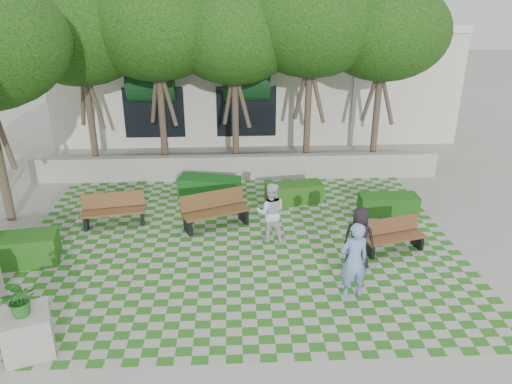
{
  "coord_description": "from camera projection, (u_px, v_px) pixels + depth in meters",
  "views": [
    {
      "loc": [
        -0.12,
        -11.26,
        6.72
      ],
      "look_at": [
        0.5,
        1.5,
        1.4
      ],
      "focal_mm": 35.0,
      "sensor_mm": 36.0,
      "label": 1
    }
  ],
  "objects": [
    {
      "name": "hedge_east",
      "position": [
        388.0,
        205.0,
        15.7
      ],
      "size": [
        1.82,
        0.75,
        0.63
      ],
      "primitive_type": "cube",
      "rotation": [
        0.0,
        0.0,
        -0.01
      ],
      "color": "#184813",
      "rests_on": "ground"
    },
    {
      "name": "person_blue",
      "position": [
        354.0,
        260.0,
        11.31
      ],
      "size": [
        0.76,
        0.57,
        1.88
      ],
      "primitive_type": "imported",
      "rotation": [
        0.0,
        0.0,
        3.33
      ],
      "color": "#7091CD",
      "rests_on": "ground"
    },
    {
      "name": "retaining_wall",
      "position": [
        236.0,
        167.0,
        18.52
      ],
      "size": [
        15.0,
        0.36,
        0.9
      ],
      "primitive_type": "cube",
      "color": "#9E9B93",
      "rests_on": "ground"
    },
    {
      "name": "bench_west",
      "position": [
        114.0,
        210.0,
        14.95
      ],
      "size": [
        1.92,
        0.91,
        0.97
      ],
      "rotation": [
        0.0,
        0.0,
        0.17
      ],
      "color": "brown",
      "rests_on": "ground"
    },
    {
      "name": "lawn",
      "position": [
        239.0,
        245.0,
        13.89
      ],
      "size": [
        12.0,
        12.0,
        0.0
      ],
      "primitive_type": "plane",
      "color": "#2B721E",
      "rests_on": "ground"
    },
    {
      "name": "planter_front",
      "position": [
        26.0,
        324.0,
        9.64
      ],
      "size": [
        1.15,
        1.15,
        1.59
      ],
      "rotation": [
        0.0,
        0.0,
        0.36
      ],
      "color": "#9E9B93",
      "rests_on": "ground"
    },
    {
      "name": "hedge_midleft",
      "position": [
        210.0,
        188.0,
        16.91
      ],
      "size": [
        2.17,
        1.26,
        0.71
      ],
      "primitive_type": "cube",
      "rotation": [
        0.0,
        0.0,
        -0.23
      ],
      "color": "#144B18",
      "rests_on": "ground"
    },
    {
      "name": "building",
      "position": [
        252.0,
        75.0,
        25.03
      ],
      "size": [
        18.0,
        8.92,
        5.15
      ],
      "color": "beige",
      "rests_on": "ground"
    },
    {
      "name": "tree_row",
      "position": [
        178.0,
        35.0,
        16.39
      ],
      "size": [
        17.7,
        13.4,
        7.41
      ],
      "color": "#47382B",
      "rests_on": "ground"
    },
    {
      "name": "person_white",
      "position": [
        271.0,
        212.0,
        13.88
      ],
      "size": [
        0.9,
        0.73,
        1.73
      ],
      "primitive_type": "imported",
      "rotation": [
        0.0,
        0.0,
        3.05
      ],
      "color": "white",
      "rests_on": "ground"
    },
    {
      "name": "person_dark",
      "position": [
        359.0,
        238.0,
        12.53
      ],
      "size": [
        0.96,
        0.86,
        1.65
      ],
      "primitive_type": "imported",
      "rotation": [
        0.0,
        0.0,
        2.61
      ],
      "color": "black",
      "rests_on": "ground"
    },
    {
      "name": "bench_mid",
      "position": [
        215.0,
        211.0,
        14.84
      ],
      "size": [
        2.09,
        1.38,
        1.05
      ],
      "rotation": [
        0.0,
        0.0,
        0.4
      ],
      "color": "#52371C",
      "rests_on": "ground"
    },
    {
      "name": "ground",
      "position": [
        240.0,
        264.0,
        12.97
      ],
      "size": [
        90.0,
        90.0,
        0.0
      ],
      "primitive_type": "plane",
      "color": "gray",
      "rests_on": "ground"
    },
    {
      "name": "hedge_west",
      "position": [
        13.0,
        250.0,
        12.85
      ],
      "size": [
        2.34,
        1.25,
        0.78
      ],
      "primitive_type": "cube",
      "rotation": [
        0.0,
        0.0,
        0.17
      ],
      "color": "#1E5216",
      "rests_on": "ground"
    },
    {
      "name": "bench_east",
      "position": [
        393.0,
        236.0,
        13.5
      ],
      "size": [
        1.79,
        1.0,
        0.89
      ],
      "rotation": [
        0.0,
        0.0,
        0.27
      ],
      "color": "brown",
      "rests_on": "ground"
    },
    {
      "name": "hedge_midright",
      "position": [
        294.0,
        193.0,
        16.57
      ],
      "size": [
        1.95,
        1.08,
        0.65
      ],
      "primitive_type": "cube",
      "rotation": [
        0.0,
        0.0,
        0.19
      ],
      "color": "#1F4E14",
      "rests_on": "ground"
    }
  ]
}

